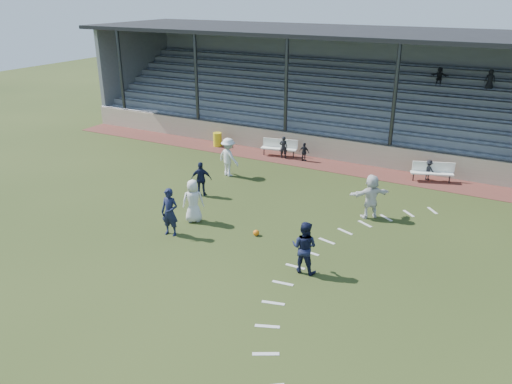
% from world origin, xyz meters
% --- Properties ---
extents(ground, '(90.00, 90.00, 0.00)m').
position_xyz_m(ground, '(0.00, 0.00, 0.00)').
color(ground, '#2B3716').
rests_on(ground, ground).
extents(cinder_track, '(34.00, 2.00, 0.02)m').
position_xyz_m(cinder_track, '(0.00, 10.50, 0.01)').
color(cinder_track, '#562822').
rests_on(cinder_track, ground).
extents(retaining_wall, '(34.00, 0.18, 1.20)m').
position_xyz_m(retaining_wall, '(0.00, 11.55, 0.60)').
color(retaining_wall, '#C6B698').
rests_on(retaining_wall, ground).
extents(bench_left, '(2.04, 0.87, 0.95)m').
position_xyz_m(bench_left, '(-2.90, 10.75, 0.58)').
color(bench_left, white).
rests_on(bench_left, cinder_track).
extents(bench_right, '(2.02, 1.09, 0.95)m').
position_xyz_m(bench_right, '(5.42, 10.63, 0.58)').
color(bench_right, white).
rests_on(bench_right, cinder_track).
extents(trash_bin, '(0.51, 0.51, 0.82)m').
position_xyz_m(trash_bin, '(-6.98, 10.66, 0.43)').
color(trash_bin, yellow).
rests_on(trash_bin, cinder_track).
extents(football, '(0.23, 0.23, 0.23)m').
position_xyz_m(football, '(0.58, 1.42, 0.12)').
color(football, orange).
rests_on(football, ground).
extents(player_white_lead, '(1.03, 0.95, 1.77)m').
position_xyz_m(player_white_lead, '(-2.25, 1.37, 0.89)').
color(player_white_lead, silver).
rests_on(player_white_lead, ground).
extents(player_navy_lead, '(0.74, 0.54, 1.87)m').
position_xyz_m(player_navy_lead, '(-2.34, -0.04, 0.94)').
color(player_navy_lead, '#131835').
rests_on(player_navy_lead, ground).
extents(player_navy_mid, '(0.90, 0.71, 1.81)m').
position_xyz_m(player_navy_mid, '(3.20, -0.13, 0.90)').
color(player_navy_mid, '#131835').
rests_on(player_navy_mid, ground).
extents(player_white_wing, '(1.41, 1.05, 1.95)m').
position_xyz_m(player_white_wing, '(-3.78, 6.65, 0.97)').
color(player_white_wing, silver).
rests_on(player_white_wing, ground).
extents(player_navy_wing, '(1.00, 0.76, 1.59)m').
position_xyz_m(player_navy_wing, '(-3.51, 3.81, 0.79)').
color(player_navy_wing, '#131835').
rests_on(player_navy_wing, ground).
extents(player_white_back, '(1.66, 1.53, 1.85)m').
position_xyz_m(player_white_back, '(3.92, 5.12, 0.93)').
color(player_white_back, silver).
rests_on(player_white_back, ground).
extents(sub_left_near, '(0.53, 0.43, 1.24)m').
position_xyz_m(sub_left_near, '(-2.53, 10.45, 0.64)').
color(sub_left_near, black).
rests_on(sub_left_near, cinder_track).
extents(sub_left_far, '(0.62, 0.32, 1.02)m').
position_xyz_m(sub_left_far, '(-1.30, 10.52, 0.53)').
color(sub_left_far, black).
rests_on(sub_left_far, cinder_track).
extents(sub_right, '(0.74, 0.53, 1.03)m').
position_xyz_m(sub_right, '(5.22, 10.69, 0.53)').
color(sub_right, black).
rests_on(sub_right, cinder_track).
extents(grandstand, '(34.60, 9.00, 6.61)m').
position_xyz_m(grandstand, '(0.00, 16.26, 2.20)').
color(grandstand, gray).
rests_on(grandstand, ground).
extents(penalty_arc, '(3.89, 14.63, 0.01)m').
position_xyz_m(penalty_arc, '(4.12, 0.00, 0.01)').
color(penalty_arc, silver).
rests_on(penalty_arc, ground).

